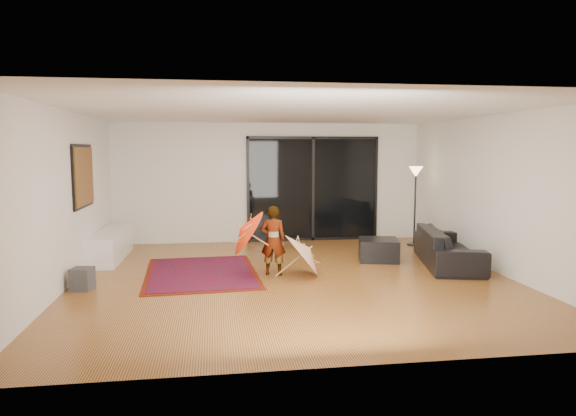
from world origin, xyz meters
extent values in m
plane|color=#AE692F|center=(0.00, 0.00, 0.00)|extent=(7.00, 7.00, 0.00)
plane|color=white|center=(0.00, 0.00, 2.70)|extent=(7.00, 7.00, 0.00)
plane|color=silver|center=(0.00, 3.50, 1.35)|extent=(7.00, 0.00, 7.00)
plane|color=silver|center=(0.00, -3.50, 1.35)|extent=(7.00, 0.00, 7.00)
plane|color=silver|center=(-3.50, 0.00, 1.35)|extent=(0.00, 7.00, 7.00)
plane|color=silver|center=(3.50, 0.00, 1.35)|extent=(0.00, 7.00, 7.00)
cube|color=black|center=(1.00, 3.47, 1.20)|extent=(3.00, 0.04, 2.40)
cube|color=black|center=(1.00, 3.45, 2.37)|extent=(3.06, 0.06, 0.06)
cube|color=black|center=(1.00, 3.45, 0.03)|extent=(3.06, 0.06, 0.06)
cube|color=black|center=(1.00, 3.45, 1.20)|extent=(0.06, 0.06, 2.40)
cube|color=black|center=(-3.48, 1.00, 1.65)|extent=(0.02, 1.28, 1.08)
cube|color=#265522|center=(-3.46, 1.00, 1.65)|extent=(0.03, 1.18, 0.98)
cube|color=white|center=(-3.25, 1.97, 0.27)|extent=(0.52, 1.95, 0.54)
cube|color=#424244|center=(-3.25, -0.25, 0.17)|extent=(0.34, 0.34, 0.34)
cube|color=#581507|center=(-1.50, 0.56, 0.01)|extent=(1.98, 2.67, 0.01)
cube|color=maroon|center=(-1.50, 0.56, 0.01)|extent=(1.82, 2.50, 0.02)
imported|color=black|center=(2.95, 0.56, 0.33)|extent=(1.38, 2.39, 0.66)
cube|color=black|center=(1.82, 1.11, 0.21)|extent=(0.86, 0.86, 0.41)
cylinder|color=black|center=(3.10, 2.53, 0.02)|extent=(0.30, 0.30, 0.03)
cylinder|color=black|center=(3.10, 2.53, 0.80)|extent=(0.04, 0.04, 1.60)
cone|color=#FFD899|center=(3.10, 2.53, 1.62)|extent=(0.30, 0.30, 0.23)
imported|color=#999999|center=(-0.30, 0.28, 0.59)|extent=(0.49, 0.38, 1.17)
cone|color=#FF340D|center=(-0.85, 0.23, 0.73)|extent=(0.60, 0.84, 0.80)
cylinder|color=#B3824D|center=(-0.85, 0.23, 0.40)|extent=(0.43, 0.02, 0.30)
cylinder|color=#B3824D|center=(-0.85, 0.23, 0.84)|extent=(0.05, 0.02, 0.05)
cone|color=silver|center=(0.30, 0.13, 0.51)|extent=(0.69, 0.87, 0.80)
cylinder|color=#B3824D|center=(0.30, 0.13, 0.13)|extent=(0.45, 0.02, 0.36)
cylinder|color=#B3824D|center=(0.30, 0.13, 0.62)|extent=(0.05, 0.02, 0.05)
camera|label=1|loc=(-1.28, -8.14, 2.09)|focal=32.00mm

